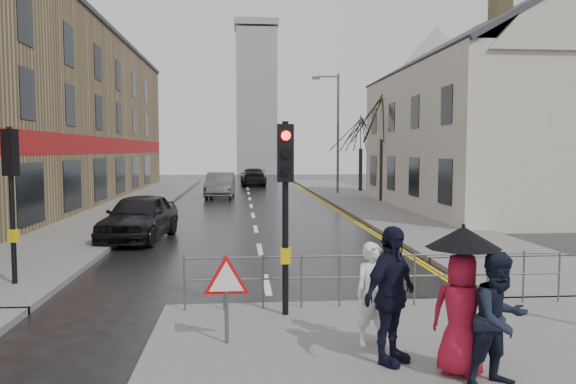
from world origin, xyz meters
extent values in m
plane|color=black|center=(0.00, 0.00, 0.00)|extent=(120.00, 120.00, 0.00)
cube|color=#605E5B|center=(-6.50, 23.00, 0.07)|extent=(4.00, 44.00, 0.14)
cube|color=#605E5B|center=(6.50, 25.00, 0.07)|extent=(4.00, 40.00, 0.14)
cube|color=#605E5B|center=(6.50, 3.00, 0.07)|extent=(4.00, 4.20, 0.14)
cube|color=#927C54|center=(-12.00, 22.00, 5.00)|extent=(8.00, 42.00, 10.00)
cube|color=beige|center=(12.00, 18.00, 3.50)|extent=(9.00, 16.00, 7.00)
cube|color=#927C54|center=(10.50, 14.00, 9.20)|extent=(0.70, 0.90, 1.80)
cube|color=#927C54|center=(13.20, 22.00, 9.20)|extent=(0.70, 0.90, 1.80)
cube|color=gray|center=(1.50, 62.00, 9.00)|extent=(5.00, 5.00, 18.00)
cylinder|color=black|center=(0.20, 0.20, 1.84)|extent=(0.11, 0.11, 3.40)
cube|color=black|center=(0.20, 0.20, 2.99)|extent=(0.28, 0.22, 1.00)
cylinder|color=#FF0C07|center=(0.20, 0.06, 3.29)|extent=(0.16, 0.04, 0.16)
cylinder|color=black|center=(0.20, 0.06, 2.99)|extent=(0.16, 0.04, 0.16)
cylinder|color=black|center=(0.20, 0.06, 2.69)|extent=(0.16, 0.04, 0.16)
cube|color=gold|center=(0.20, 0.20, 1.19)|extent=(0.18, 0.14, 0.28)
cylinder|color=black|center=(-5.50, 3.00, 1.84)|extent=(0.11, 0.11, 3.40)
cube|color=black|center=(-5.50, 3.00, 2.99)|extent=(0.34, 0.30, 1.00)
cylinder|color=black|center=(-5.45, 3.13, 3.29)|extent=(0.16, 0.09, 0.16)
cylinder|color=black|center=(-5.45, 3.13, 2.99)|extent=(0.16, 0.09, 0.16)
cylinder|color=black|center=(-5.45, 3.13, 2.69)|extent=(0.16, 0.09, 0.16)
cube|color=gold|center=(-5.50, 3.00, 1.19)|extent=(0.22, 0.19, 0.28)
cylinder|color=#595B5E|center=(-1.60, 0.60, 0.64)|extent=(0.04, 0.04, 1.00)
cylinder|color=#595B5E|center=(5.50, 0.60, 0.64)|extent=(0.04, 0.04, 1.00)
cylinder|color=#595B5E|center=(1.95, 0.60, 1.09)|extent=(7.10, 0.04, 0.04)
cylinder|color=#595B5E|center=(1.95, 0.60, 0.69)|extent=(7.10, 0.04, 0.04)
cylinder|color=#595B5E|center=(-0.80, -1.20, 0.56)|extent=(0.06, 0.06, 0.85)
cylinder|color=red|center=(-0.80, -1.20, 1.09)|extent=(0.80, 0.03, 0.80)
cylinder|color=white|center=(-0.80, -1.22, 1.09)|extent=(0.60, 0.03, 0.60)
cylinder|color=#595B5E|center=(6.00, 28.00, 4.14)|extent=(0.16, 0.16, 8.00)
cylinder|color=#595B5E|center=(5.30, 28.00, 7.94)|extent=(1.40, 0.10, 0.10)
cube|color=#595B5E|center=(4.50, 28.00, 7.84)|extent=(0.50, 0.25, 0.18)
cylinder|color=#2F231A|center=(7.50, 22.00, 1.89)|extent=(0.26, 0.26, 3.50)
cylinder|color=#2F231A|center=(8.00, 30.00, 1.64)|extent=(0.26, 0.26, 3.00)
imported|color=white|center=(1.38, -1.45, 0.91)|extent=(0.62, 0.47, 1.54)
imported|color=black|center=(2.57, -3.04, 0.98)|extent=(0.97, 0.86, 1.67)
imported|color=#A6132B|center=(2.24, -2.65, 0.94)|extent=(0.93, 0.86, 1.60)
cylinder|color=black|center=(2.24, -2.65, 1.04)|extent=(0.02, 0.02, 1.80)
cone|color=black|center=(2.24, -2.65, 1.94)|extent=(0.96, 0.96, 0.28)
imported|color=black|center=(1.44, -2.19, 1.08)|extent=(1.13, 1.08, 1.89)
imported|color=black|center=(-4.00, 9.70, 0.79)|extent=(2.43, 4.81, 1.57)
imported|color=#4A4D50|center=(-1.87, 26.69, 0.80)|extent=(1.89, 4.90, 1.59)
imported|color=black|center=(0.51, 38.50, 0.75)|extent=(2.22, 5.19, 1.49)
camera|label=1|loc=(-0.58, -9.51, 3.05)|focal=35.00mm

